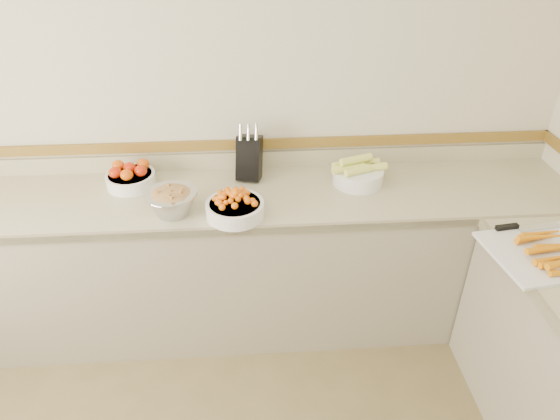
{
  "coord_description": "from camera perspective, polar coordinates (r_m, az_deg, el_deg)",
  "views": [
    {
      "loc": [
        0.21,
        -0.64,
        2.28
      ],
      "look_at": [
        0.35,
        1.35,
        1.0
      ],
      "focal_mm": 32.0,
      "sensor_mm": 36.0,
      "label": 1
    }
  ],
  "objects": [
    {
      "name": "back_wall",
      "position": [
        2.83,
        -8.22,
        12.02
      ],
      "size": [
        4.0,
        0.0,
        4.0
      ],
      "primitive_type": "plane",
      "rotation": [
        1.57,
        0.0,
        0.0
      ],
      "color": "beige",
      "rests_on": "ground_plane"
    },
    {
      "name": "counter_back",
      "position": [
        2.96,
        -7.27,
        -5.79
      ],
      "size": [
        4.0,
        0.65,
        1.08
      ],
      "color": "tan",
      "rests_on": "ground_plane"
    },
    {
      "name": "knife_block",
      "position": [
        2.8,
        -3.53,
        6.1
      ],
      "size": [
        0.17,
        0.19,
        0.32
      ],
      "color": "black",
      "rests_on": "counter_back"
    },
    {
      "name": "tomato_bowl",
      "position": [
        2.87,
        -16.73,
        3.68
      ],
      "size": [
        0.27,
        0.27,
        0.13
      ],
      "color": "white",
      "rests_on": "counter_back"
    },
    {
      "name": "cherry_tomato_bowl",
      "position": [
        2.49,
        -5.16,
        0.41
      ],
      "size": [
        0.29,
        0.29,
        0.16
      ],
      "color": "white",
      "rests_on": "counter_back"
    },
    {
      "name": "corn_bowl",
      "position": [
        2.81,
        8.88,
        4.18
      ],
      "size": [
        0.31,
        0.28,
        0.17
      ],
      "color": "white",
      "rests_on": "counter_back"
    },
    {
      "name": "rhubarb_bowl",
      "position": [
        2.55,
        -12.28,
        1.06
      ],
      "size": [
        0.26,
        0.26,
        0.15
      ],
      "color": "#B2B2BA",
      "rests_on": "counter_back"
    },
    {
      "name": "cutting_board",
      "position": [
        2.55,
        28.5,
        -4.15
      ],
      "size": [
        0.57,
        0.47,
        0.08
      ],
      "color": "white",
      "rests_on": "counter_right"
    }
  ]
}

